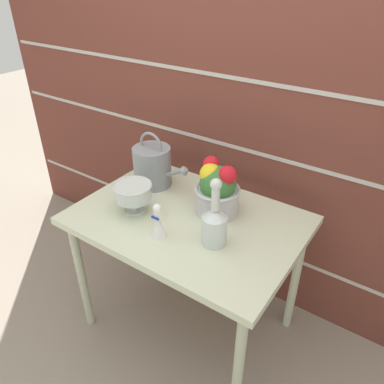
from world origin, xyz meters
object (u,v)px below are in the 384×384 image
(watering_can, at_px, (153,166))
(glass_decanter, at_px, (215,223))
(figurine_vase, at_px, (158,223))
(crystal_pedestal_bowl, at_px, (133,193))
(flower_planter, at_px, (217,189))

(watering_can, height_order, glass_decanter, glass_decanter)
(glass_decanter, xyz_separation_m, figurine_vase, (-0.22, -0.10, -0.04))
(crystal_pedestal_bowl, relative_size, glass_decanter, 0.58)
(watering_can, xyz_separation_m, glass_decanter, (0.53, -0.24, -0.01))
(watering_can, xyz_separation_m, crystal_pedestal_bowl, (0.09, -0.25, -0.01))
(flower_planter, xyz_separation_m, figurine_vase, (-0.11, -0.30, -0.06))
(watering_can, relative_size, crystal_pedestal_bowl, 1.89)
(watering_can, height_order, figurine_vase, watering_can)
(watering_can, height_order, flower_planter, watering_can)
(crystal_pedestal_bowl, bearing_deg, flower_planter, 33.58)
(crystal_pedestal_bowl, xyz_separation_m, flower_planter, (0.33, 0.22, 0.02))
(watering_can, distance_m, crystal_pedestal_bowl, 0.27)
(glass_decanter, distance_m, figurine_vase, 0.25)
(glass_decanter, bearing_deg, watering_can, 155.61)
(figurine_vase, bearing_deg, glass_decanter, 23.55)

